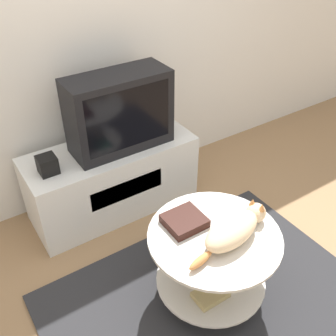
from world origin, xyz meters
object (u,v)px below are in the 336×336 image
tv (119,112)px  speaker (47,165)px  dvd_box (184,221)px  cat (234,229)px

tv → speaker: size_ratio=5.93×
dvd_box → cat: bearing=-55.1°
tv → cat: (0.07, -1.08, -0.20)m
dvd_box → speaker: bearing=117.9°
tv → dvd_box: size_ratio=3.32×
speaker → dvd_box: (0.44, -0.84, -0.04)m
cat → tv: bearing=82.6°
dvd_box → cat: size_ratio=0.36×
dvd_box → cat: 0.27m
cat → dvd_box: bearing=113.9°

